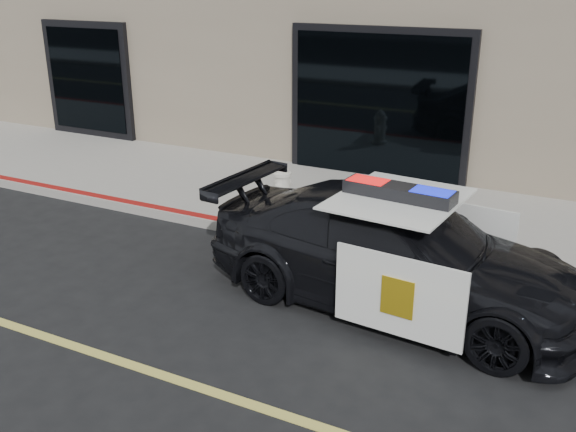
% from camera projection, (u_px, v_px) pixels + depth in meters
% --- Properties ---
extents(ground, '(120.00, 120.00, 0.00)m').
position_uv_depth(ground, '(223.00, 396.00, 6.06)').
color(ground, black).
rests_on(ground, ground).
extents(sidewalk_n, '(60.00, 3.50, 0.15)m').
position_uv_depth(sidewalk_n, '(397.00, 214.00, 10.41)').
color(sidewalk_n, gray).
rests_on(sidewalk_n, ground).
extents(police_car, '(2.66, 4.91, 1.50)m').
position_uv_depth(police_car, '(395.00, 252.00, 7.51)').
color(police_car, black).
rests_on(police_car, ground).
extents(fire_hydrant, '(0.34, 0.48, 0.76)m').
position_uv_depth(fire_hydrant, '(282.00, 187.00, 10.34)').
color(fire_hydrant, silver).
rests_on(fire_hydrant, sidewalk_n).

